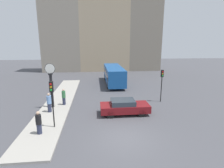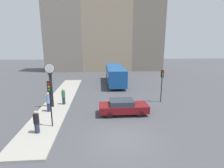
{
  "view_description": "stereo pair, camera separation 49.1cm",
  "coord_description": "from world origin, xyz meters",
  "px_view_note": "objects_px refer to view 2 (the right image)",
  "views": [
    {
      "loc": [
        -1.98,
        -10.37,
        6.19
      ],
      "look_at": [
        -0.02,
        8.73,
        1.71
      ],
      "focal_mm": 28.0,
      "sensor_mm": 36.0,
      "label": 1
    },
    {
      "loc": [
        -1.49,
        -10.42,
        6.19
      ],
      "look_at": [
        -0.02,
        8.73,
        1.71
      ],
      "focal_mm": 28.0,
      "sensor_mm": 36.0,
      "label": 2
    }
  ],
  "objects_px": {
    "sedan_car": "(123,107)",
    "street_clock": "(51,84)",
    "pedestrian_blue_stripe": "(49,102)",
    "pedestrian_black_jacket": "(36,122)",
    "traffic_light_far": "(162,79)",
    "traffic_light_near": "(50,94)",
    "bus_distant": "(115,74)",
    "pedestrian_green_hoodie": "(64,97)"
  },
  "relations": [
    {
      "from": "traffic_light_near",
      "to": "pedestrian_blue_stripe",
      "type": "height_order",
      "value": "traffic_light_near"
    },
    {
      "from": "pedestrian_blue_stripe",
      "to": "pedestrian_black_jacket",
      "type": "height_order",
      "value": "pedestrian_blue_stripe"
    },
    {
      "from": "pedestrian_black_jacket",
      "to": "traffic_light_far",
      "type": "bearing_deg",
      "value": 29.21
    },
    {
      "from": "pedestrian_black_jacket",
      "to": "pedestrian_green_hoodie",
      "type": "relative_size",
      "value": 1.0
    },
    {
      "from": "traffic_light_near",
      "to": "traffic_light_far",
      "type": "height_order",
      "value": "traffic_light_near"
    },
    {
      "from": "pedestrian_black_jacket",
      "to": "traffic_light_near",
      "type": "bearing_deg",
      "value": 49.4
    },
    {
      "from": "street_clock",
      "to": "sedan_car",
      "type": "bearing_deg",
      "value": -17.18
    },
    {
      "from": "traffic_light_far",
      "to": "pedestrian_green_hoodie",
      "type": "height_order",
      "value": "traffic_light_far"
    },
    {
      "from": "traffic_light_near",
      "to": "pedestrian_green_hoodie",
      "type": "distance_m",
      "value": 5.16
    },
    {
      "from": "pedestrian_blue_stripe",
      "to": "traffic_light_near",
      "type": "bearing_deg",
      "value": -71.0
    },
    {
      "from": "traffic_light_near",
      "to": "pedestrian_green_hoodie",
      "type": "bearing_deg",
      "value": 90.81
    },
    {
      "from": "bus_distant",
      "to": "street_clock",
      "type": "distance_m",
      "value": 12.3
    },
    {
      "from": "traffic_light_far",
      "to": "street_clock",
      "type": "height_order",
      "value": "street_clock"
    },
    {
      "from": "traffic_light_far",
      "to": "pedestrian_black_jacket",
      "type": "bearing_deg",
      "value": -150.79
    },
    {
      "from": "sedan_car",
      "to": "street_clock",
      "type": "xyz_separation_m",
      "value": [
        -6.68,
        2.07,
        1.7
      ]
    },
    {
      "from": "traffic_light_near",
      "to": "street_clock",
      "type": "height_order",
      "value": "street_clock"
    },
    {
      "from": "sedan_car",
      "to": "traffic_light_near",
      "type": "height_order",
      "value": "traffic_light_near"
    },
    {
      "from": "bus_distant",
      "to": "traffic_light_near",
      "type": "bearing_deg",
      "value": -112.87
    },
    {
      "from": "bus_distant",
      "to": "street_clock",
      "type": "bearing_deg",
      "value": -125.25
    },
    {
      "from": "traffic_light_far",
      "to": "pedestrian_blue_stripe",
      "type": "height_order",
      "value": "traffic_light_far"
    },
    {
      "from": "street_clock",
      "to": "pedestrian_black_jacket",
      "type": "xyz_separation_m",
      "value": [
        0.26,
        -5.2,
        -1.44
      ]
    },
    {
      "from": "sedan_car",
      "to": "pedestrian_green_hoodie",
      "type": "bearing_deg",
      "value": 155.01
    },
    {
      "from": "street_clock",
      "to": "pedestrian_black_jacket",
      "type": "bearing_deg",
      "value": -87.15
    },
    {
      "from": "traffic_light_near",
      "to": "pedestrian_black_jacket",
      "type": "distance_m",
      "value": 2.08
    },
    {
      "from": "sedan_car",
      "to": "pedestrian_blue_stripe",
      "type": "distance_m",
      "value": 6.74
    },
    {
      "from": "pedestrian_blue_stripe",
      "to": "pedestrian_green_hoodie",
      "type": "distance_m",
      "value": 2.07
    },
    {
      "from": "bus_distant",
      "to": "traffic_light_near",
      "type": "height_order",
      "value": "traffic_light_near"
    },
    {
      "from": "pedestrian_green_hoodie",
      "to": "street_clock",
      "type": "bearing_deg",
      "value": -148.82
    },
    {
      "from": "pedestrian_black_jacket",
      "to": "pedestrian_blue_stripe",
      "type": "bearing_deg",
      "value": 93.76
    },
    {
      "from": "traffic_light_near",
      "to": "street_clock",
      "type": "bearing_deg",
      "value": 103.76
    },
    {
      "from": "pedestrian_blue_stripe",
      "to": "pedestrian_black_jacket",
      "type": "distance_m",
      "value": 3.98
    },
    {
      "from": "traffic_light_far",
      "to": "street_clock",
      "type": "relative_size",
      "value": 0.82
    },
    {
      "from": "street_clock",
      "to": "pedestrian_green_hoodie",
      "type": "height_order",
      "value": "street_clock"
    },
    {
      "from": "sedan_car",
      "to": "traffic_light_near",
      "type": "xyz_separation_m",
      "value": [
        -5.64,
        -2.22,
        1.94
      ]
    },
    {
      "from": "pedestrian_black_jacket",
      "to": "pedestrian_green_hoodie",
      "type": "distance_m",
      "value": 5.84
    },
    {
      "from": "traffic_light_near",
      "to": "traffic_light_far",
      "type": "distance_m",
      "value": 11.42
    },
    {
      "from": "bus_distant",
      "to": "pedestrian_blue_stripe",
      "type": "relative_size",
      "value": 5.4
    },
    {
      "from": "traffic_light_near",
      "to": "pedestrian_blue_stripe",
      "type": "xyz_separation_m",
      "value": [
        -1.05,
        3.05,
        -1.62
      ]
    },
    {
      "from": "traffic_light_far",
      "to": "sedan_car",
      "type": "bearing_deg",
      "value": -146.59
    },
    {
      "from": "pedestrian_black_jacket",
      "to": "pedestrian_green_hoodie",
      "type": "height_order",
      "value": "pedestrian_green_hoodie"
    },
    {
      "from": "bus_distant",
      "to": "traffic_light_far",
      "type": "xyz_separation_m",
      "value": [
        4.13,
        -9.1,
        0.97
      ]
    },
    {
      "from": "pedestrian_blue_stripe",
      "to": "traffic_light_far",
      "type": "bearing_deg",
      "value": 10.87
    }
  ]
}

